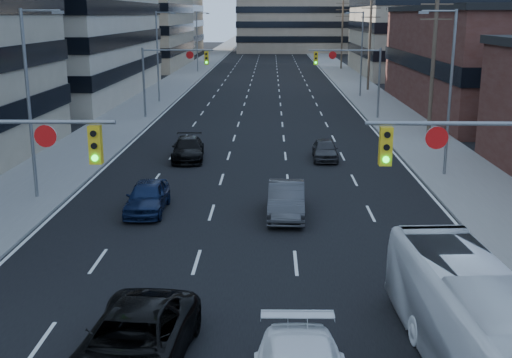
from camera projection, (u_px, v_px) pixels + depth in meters
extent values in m
cube|color=black|center=(267.00, 56.00, 137.46)|extent=(18.00, 300.00, 0.02)
cube|color=slate|center=(214.00, 56.00, 137.71)|extent=(5.00, 300.00, 0.15)
cube|color=slate|center=(321.00, 56.00, 137.18)|extent=(5.00, 300.00, 0.15)
cube|color=gray|center=(123.00, 19.00, 106.98)|extent=(20.00, 30.00, 16.00)
cube|color=gray|center=(435.00, 26.00, 94.48)|extent=(22.00, 28.00, 14.00)
cube|color=#ADA089|center=(145.00, 8.00, 145.29)|extent=(24.00, 24.00, 20.00)
cube|color=gray|center=(419.00, 27.00, 135.23)|extent=(22.00, 22.00, 12.00)
cylinder|color=slate|center=(1.00, 122.00, 18.07)|extent=(6.50, 0.12, 0.12)
cube|color=gold|center=(96.00, 145.00, 18.17)|extent=(0.35, 0.28, 1.10)
cylinder|color=black|center=(93.00, 134.00, 17.93)|extent=(0.18, 0.06, 0.18)
cylinder|color=black|center=(94.00, 146.00, 18.01)|extent=(0.18, 0.06, 0.18)
cylinder|color=#0CE526|center=(95.00, 158.00, 18.10)|extent=(0.18, 0.06, 0.18)
cylinder|color=white|center=(46.00, 136.00, 18.11)|extent=(0.64, 0.06, 0.64)
cylinder|color=slate|center=(483.00, 124.00, 17.76)|extent=(6.50, 0.12, 0.12)
cube|color=gold|center=(386.00, 146.00, 17.98)|extent=(0.35, 0.28, 1.10)
cylinder|color=black|center=(387.00, 135.00, 17.74)|extent=(0.18, 0.06, 0.18)
cylinder|color=black|center=(387.00, 147.00, 17.83)|extent=(0.18, 0.06, 0.18)
cylinder|color=#0CE526|center=(386.00, 160.00, 17.91)|extent=(0.18, 0.06, 0.18)
cylinder|color=white|center=(437.00, 138.00, 17.86)|extent=(0.64, 0.06, 0.64)
cylinder|color=slate|center=(144.00, 83.00, 54.66)|extent=(0.18, 0.18, 6.00)
cylinder|color=slate|center=(178.00, 50.00, 53.89)|extent=(6.00, 0.12, 0.12)
cube|color=gold|center=(207.00, 58.00, 54.00)|extent=(0.35, 0.28, 1.10)
cylinder|color=black|center=(206.00, 54.00, 53.76)|extent=(0.18, 0.06, 0.18)
cylinder|color=black|center=(206.00, 58.00, 53.84)|extent=(0.18, 0.06, 0.18)
cylinder|color=#0CE526|center=(206.00, 62.00, 53.93)|extent=(0.18, 0.06, 0.18)
cylinder|color=white|center=(190.00, 55.00, 53.94)|extent=(0.64, 0.06, 0.64)
cylinder|color=slate|center=(379.00, 84.00, 54.20)|extent=(0.18, 0.18, 6.00)
cylinder|color=slate|center=(345.00, 50.00, 53.57)|extent=(6.00, 0.12, 0.12)
cube|color=gold|center=(316.00, 58.00, 53.79)|extent=(0.35, 0.28, 1.10)
cylinder|color=black|center=(316.00, 54.00, 53.54)|extent=(0.18, 0.06, 0.18)
cylinder|color=black|center=(316.00, 58.00, 53.63)|extent=(0.18, 0.06, 0.18)
cylinder|color=#0CE526|center=(316.00, 63.00, 53.72)|extent=(0.18, 0.06, 0.18)
cylinder|color=white|center=(333.00, 55.00, 53.66)|extent=(0.64, 0.06, 0.64)
cylinder|color=#4C3D2D|center=(433.00, 62.00, 44.81)|extent=(0.28, 0.28, 11.00)
cube|color=#4C3D2D|center=(437.00, 4.00, 43.84)|extent=(2.20, 0.10, 0.10)
cube|color=#4C3D2D|center=(436.00, 19.00, 44.09)|extent=(2.20, 0.10, 0.10)
cylinder|color=#4C3D2D|center=(370.00, 43.00, 73.85)|extent=(0.28, 0.28, 11.00)
cube|color=#4C3D2D|center=(371.00, 8.00, 72.88)|extent=(2.20, 0.10, 0.10)
cube|color=#4C3D2D|center=(371.00, 17.00, 73.13)|extent=(2.20, 0.10, 0.10)
cylinder|color=#4C3D2D|center=(342.00, 35.00, 102.90)|extent=(0.28, 0.28, 11.00)
cube|color=#4C3D2D|center=(343.00, 3.00, 101.67)|extent=(2.20, 0.10, 0.10)
cube|color=#4C3D2D|center=(343.00, 10.00, 101.92)|extent=(2.20, 0.10, 0.10)
cube|color=#4C3D2D|center=(343.00, 16.00, 102.17)|extent=(2.20, 0.10, 0.10)
cylinder|color=slate|center=(29.00, 107.00, 30.10)|extent=(0.16, 0.16, 9.00)
cylinder|color=slate|center=(40.00, 10.00, 28.98)|extent=(1.80, 0.10, 0.10)
cube|color=slate|center=(58.00, 12.00, 28.98)|extent=(0.50, 0.22, 0.14)
cylinder|color=slate|center=(158.00, 58.00, 63.98)|extent=(0.16, 0.16, 9.00)
cylinder|color=slate|center=(165.00, 12.00, 62.86)|extent=(1.80, 0.10, 0.10)
cube|color=slate|center=(173.00, 13.00, 62.86)|extent=(0.50, 0.22, 0.14)
cylinder|color=slate|center=(197.00, 43.00, 97.86)|extent=(0.16, 0.16, 9.00)
cylinder|color=slate|center=(202.00, 13.00, 96.74)|extent=(1.80, 0.10, 0.10)
cube|color=slate|center=(208.00, 13.00, 96.74)|extent=(0.50, 0.22, 0.14)
cylinder|color=slate|center=(450.00, 95.00, 34.45)|extent=(0.16, 0.16, 9.00)
cylinder|color=slate|center=(439.00, 11.00, 33.37)|extent=(1.80, 0.10, 0.10)
cube|color=slate|center=(424.00, 13.00, 33.41)|extent=(0.50, 0.22, 0.14)
cylinder|color=slate|center=(362.00, 55.00, 68.33)|extent=(0.16, 0.16, 9.00)
cylinder|color=slate|center=(355.00, 12.00, 67.26)|extent=(1.80, 0.10, 0.10)
cube|color=slate|center=(347.00, 13.00, 67.30)|extent=(0.50, 0.22, 0.14)
imported|color=black|center=(133.00, 343.00, 16.03)|extent=(3.02, 5.74, 1.54)
imported|color=white|center=(483.00, 332.00, 15.35)|extent=(2.98, 9.92, 2.73)
imported|color=#0E1938|center=(147.00, 197.00, 29.04)|extent=(1.74, 4.23, 1.44)
imported|color=#37373A|center=(286.00, 200.00, 28.43)|extent=(1.70, 4.60, 1.50)
imported|color=black|center=(188.00, 149.00, 39.55)|extent=(2.27, 4.81, 1.36)
imported|color=#2D2D2F|center=(325.00, 150.00, 39.54)|extent=(1.59, 3.78, 1.28)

